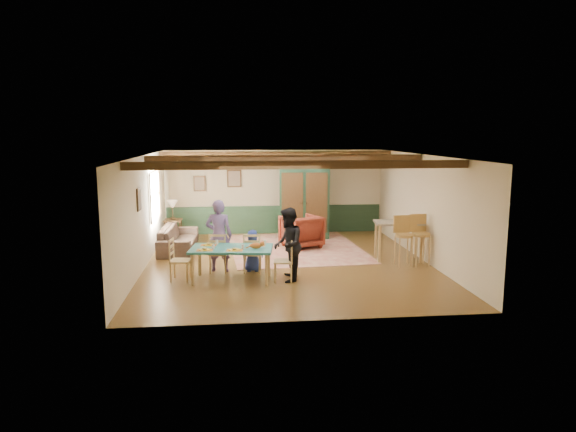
{
  "coord_description": "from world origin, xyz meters",
  "views": [
    {
      "loc": [
        -1.33,
        -12.46,
        3.25
      ],
      "look_at": [
        0.04,
        0.34,
        1.15
      ],
      "focal_mm": 32.0,
      "sensor_mm": 36.0,
      "label": 1
    }
  ],
  "objects": [
    {
      "name": "sofa",
      "position": [
        -2.88,
        1.8,
        0.33
      ],
      "size": [
        0.96,
        2.3,
        0.66
      ],
      "primitive_type": "imported",
      "rotation": [
        0.0,
        0.0,
        1.54
      ],
      "color": "#3E2E26",
      "rests_on": "floor"
    },
    {
      "name": "dining_chair_far_right",
      "position": [
        -0.91,
        -0.72,
        0.47
      ],
      "size": [
        0.47,
        0.48,
        0.94
      ],
      "primitive_type": null,
      "rotation": [
        0.0,
        0.0,
        3.02
      ],
      "color": "tan",
      "rests_on": "floor"
    },
    {
      "name": "ceiling_beam_front",
      "position": [
        0.0,
        -2.3,
        2.61
      ],
      "size": [
        6.95,
        0.16,
        0.16
      ],
      "primitive_type": "cube",
      "color": "black",
      "rests_on": "ceiling"
    },
    {
      "name": "window_left",
      "position": [
        -3.47,
        1.7,
        1.55
      ],
      "size": [
        0.06,
        1.6,
        1.3
      ],
      "primitive_type": null,
      "color": "white",
      "rests_on": "wall_left"
    },
    {
      "name": "area_rug",
      "position": [
        0.39,
        1.67,
        0.01
      ],
      "size": [
        3.87,
        4.5,
        0.01
      ],
      "primitive_type": "cube",
      "rotation": [
        0.0,
        0.0,
        0.06
      ],
      "color": "beige",
      "rests_on": "floor"
    },
    {
      "name": "armchair",
      "position": [
        0.57,
        1.78,
        0.46
      ],
      "size": [
        1.3,
        1.32,
        0.92
      ],
      "primitive_type": "imported",
      "rotation": [
        0.0,
        0.0,
        -2.74
      ],
      "color": "#4B150F",
      "rests_on": "floor"
    },
    {
      "name": "dining_chair_end_left",
      "position": [
        -2.53,
        -1.24,
        0.47
      ],
      "size": [
        0.48,
        0.47,
        0.94
      ],
      "primitive_type": null,
      "rotation": [
        0.0,
        0.0,
        1.45
      ],
      "color": "tan",
      "rests_on": "floor"
    },
    {
      "name": "place_setting_far_right",
      "position": [
        -0.82,
        -1.2,
        0.8
      ],
      "size": [
        0.43,
        0.34,
        0.11
      ],
      "primitive_type": null,
      "rotation": [
        0.0,
        0.0,
        -0.13
      ],
      "color": "yellow",
      "rests_on": "dining_table"
    },
    {
      "name": "cat",
      "position": [
        -0.87,
        -1.55,
        0.83
      ],
      "size": [
        0.37,
        0.18,
        0.18
      ],
      "primitive_type": null,
      "rotation": [
        0.0,
        0.0,
        -0.13
      ],
      "color": "orange",
      "rests_on": "dining_table"
    },
    {
      "name": "dining_chair_far_left",
      "position": [
        -1.7,
        -0.62,
        0.47
      ],
      "size": [
        0.47,
        0.48,
        0.94
      ],
      "primitive_type": null,
      "rotation": [
        0.0,
        0.0,
        3.02
      ],
      "color": "tan",
      "rests_on": "floor"
    },
    {
      "name": "counter_table",
      "position": [
        2.84,
        0.02,
        0.5
      ],
      "size": [
        1.28,
        0.84,
        1.01
      ],
      "primitive_type": null,
      "rotation": [
        0.0,
        0.0,
        -0.11
      ],
      "color": "#B2A58B",
      "rests_on": "floor"
    },
    {
      "name": "ceiling_beam_mid",
      "position": [
        0.0,
        0.4,
        2.61
      ],
      "size": [
        6.95,
        0.16,
        0.16
      ],
      "primitive_type": "cube",
      "color": "black",
      "rests_on": "ceiling"
    },
    {
      "name": "picture_back_a",
      "position": [
        -1.3,
        3.97,
        1.8
      ],
      "size": [
        0.45,
        0.04,
        0.55
      ],
      "primitive_type": null,
      "color": "gray",
      "rests_on": "wall_back"
    },
    {
      "name": "floor",
      "position": [
        0.0,
        0.0,
        0.0
      ],
      "size": [
        8.0,
        8.0,
        0.0
      ],
      "primitive_type": "plane",
      "color": "#543817",
      "rests_on": "ground"
    },
    {
      "name": "picture_left_wall",
      "position": [
        -3.47,
        -0.6,
        1.75
      ],
      "size": [
        0.04,
        0.42,
        0.52
      ],
      "primitive_type": null,
      "color": "gray",
      "rests_on": "wall_left"
    },
    {
      "name": "place_setting_near_center",
      "position": [
        -1.33,
        -1.64,
        0.8
      ],
      "size": [
        0.43,
        0.34,
        0.11
      ],
      "primitive_type": null,
      "rotation": [
        0.0,
        0.0,
        -0.13
      ],
      "color": "yellow",
      "rests_on": "dining_table"
    },
    {
      "name": "wainscot_back",
      "position": [
        0.0,
        3.98,
        0.45
      ],
      "size": [
        6.95,
        0.03,
        0.9
      ],
      "primitive_type": "cube",
      "color": "#1E3723",
      "rests_on": "floor"
    },
    {
      "name": "bar_stool_right",
      "position": [
        3.22,
        -0.55,
        0.63
      ],
      "size": [
        0.47,
        0.51,
        1.26
      ],
      "primitive_type": null,
      "rotation": [
        0.0,
        0.0,
        0.06
      ],
      "color": "tan",
      "rests_on": "floor"
    },
    {
      "name": "place_setting_near_left",
      "position": [
        -1.97,
        -1.56,
        0.8
      ],
      "size": [
        0.43,
        0.34,
        0.11
      ],
      "primitive_type": null,
      "rotation": [
        0.0,
        0.0,
        -0.13
      ],
      "color": "yellow",
      "rests_on": "dining_table"
    },
    {
      "name": "person_man",
      "position": [
        -1.69,
        -0.55,
        0.86
      ],
      "size": [
        0.67,
        0.48,
        1.71
      ],
      "primitive_type": "imported",
      "rotation": [
        0.0,
        0.0,
        3.02
      ],
      "color": "slate",
      "rests_on": "floor"
    },
    {
      "name": "dining_chair_end_right",
      "position": [
        -0.26,
        -1.52,
        0.47
      ],
      "size": [
        0.48,
        0.47,
        0.94
      ],
      "primitive_type": null,
      "rotation": [
        0.0,
        0.0,
        -1.7
      ],
      "color": "tan",
      "rests_on": "floor"
    },
    {
      "name": "armoire",
      "position": [
        0.85,
        3.13,
        1.19
      ],
      "size": [
        1.75,
        0.87,
        2.37
      ],
      "primitive_type": "cube",
      "rotation": [
        0.0,
        0.0,
        -0.12
      ],
      "color": "#132F1F",
      "rests_on": "floor"
    },
    {
      "name": "person_child",
      "position": [
        -0.9,
        -0.64,
        0.5
      ],
      "size": [
        0.52,
        0.38,
        1.0
      ],
      "primitive_type": "imported",
      "rotation": [
        0.0,
        0.0,
        3.02
      ],
      "color": "navy",
      "rests_on": "floor"
    },
    {
      "name": "end_table",
      "position": [
        -3.17,
        3.15,
        0.32
      ],
      "size": [
        0.53,
        0.53,
        0.64
      ],
      "primitive_type": null,
      "rotation": [
        0.0,
        0.0,
        -0.01
      ],
      "color": "black",
      "rests_on": "floor"
    },
    {
      "name": "bar_stool_left",
      "position": [
        2.8,
        -0.55,
        0.62
      ],
      "size": [
        0.45,
        0.49,
        1.23
      ],
      "primitive_type": null,
      "rotation": [
        0.0,
        0.0,
        0.03
      ],
      "color": "tan",
      "rests_on": "floor"
    },
    {
      "name": "ceiling_beam_back",
      "position": [
        0.0,
        3.0,
        2.61
      ],
      "size": [
        6.95,
        0.16,
        0.16
      ],
      "primitive_type": "cube",
      "color": "black",
      "rests_on": "ceiling"
    },
    {
      "name": "place_setting_far_left",
      "position": [
        -1.91,
        -1.07,
        0.8
      ],
      "size": [
        0.43,
        0.34,
        0.11
      ],
      "primitive_type": null,
      "rotation": [
        0.0,
        0.0,
        -0.13
      ],
      "color": "yellow",
      "rests_on": "dining_table"
    },
    {
      "name": "wall_left",
      "position": [
        -3.5,
        0.0,
        1.35
      ],
      "size": [
        0.02,
        8.0,
        2.7
      ],
      "primitive_type": "cube",
      "color": "beige",
      "rests_on": "floor"
    },
    {
      "name": "person_woman",
      "position": [
        -0.17,
        -1.54,
        0.82
      ],
      "size": [
        0.71,
        0.87,
        1.64
      ],
      "primitive_type": "imported",
      "rotation": [
        0.0,
        0.0,
        -1.7
      ],
      "color": "black",
      "rests_on": "floor"
    },
    {
      "name": "wall_right",
      "position": [
        3.5,
        0.0,
        1.35
      ],
      "size": [
        0.02,
        8.0,
        2.7
      ],
      "primitive_type": "cube",
      "color": "beige",
      "rests_on": "floor"
    },
    {
      "name": "wall_back",
      "position": [
        0.0,
        4.0,
        1.35
      ],
      "size": [
        7.0,
        0.02,
        2.7
      ],
      "primitive_type": "cube",
      "color": "beige",
      "rests_on": "floor"
    },
    {
      "name": "picture_back_b",
      "position": [
        -2.4,
        3.97,
        1.65
      ],
      "size": [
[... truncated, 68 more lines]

